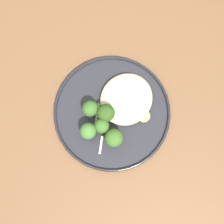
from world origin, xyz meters
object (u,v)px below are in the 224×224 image
(broccoli_floret_tall_stalk, at_px, (90,109))
(seared_scallop_left_edge, at_px, (144,116))
(broccoli_floret_front_edge, at_px, (114,138))
(seared_scallop_on_noodles, at_px, (135,83))
(dinner_plate, at_px, (112,113))
(seared_scallop_right_edge, at_px, (116,116))
(broccoli_floret_rear_charred, at_px, (102,126))
(broccoli_floret_small_sprig, at_px, (90,132))
(seared_scallop_tiny_bay, at_px, (125,88))
(broccoli_floret_split_head, at_px, (106,113))
(seared_scallop_half_hidden, at_px, (122,104))

(broccoli_floret_tall_stalk, bearing_deg, seared_scallop_left_edge, 122.56)
(seared_scallop_left_edge, xyz_separation_m, broccoli_floret_front_edge, (0.09, -0.02, 0.02))
(seared_scallop_left_edge, relative_size, seared_scallop_on_noodles, 0.98)
(dinner_plate, xyz_separation_m, seared_scallop_on_noodles, (-0.09, 0.00, 0.01))
(seared_scallop_left_edge, relative_size, broccoli_floret_front_edge, 0.53)
(seared_scallop_right_edge, relative_size, broccoli_floret_tall_stalk, 0.62)
(seared_scallop_right_edge, height_order, broccoli_floret_rear_charred, broccoli_floret_rear_charred)
(seared_scallop_left_edge, bearing_deg, broccoli_floret_tall_stalk, -57.44)
(dinner_plate, distance_m, broccoli_floret_small_sprig, 0.08)
(seared_scallop_tiny_bay, relative_size, broccoli_floret_small_sprig, 0.60)
(broccoli_floret_split_head, xyz_separation_m, broccoli_floret_tall_stalk, (0.01, -0.04, -0.00))
(broccoli_floret_tall_stalk, bearing_deg, seared_scallop_tiny_bay, 163.36)
(seared_scallop_tiny_bay, bearing_deg, broccoli_floret_tall_stalk, -16.64)
(dinner_plate, relative_size, seared_scallop_on_noodles, 9.55)
(seared_scallop_half_hidden, relative_size, seared_scallop_right_edge, 0.73)
(broccoli_floret_small_sprig, distance_m, broccoli_floret_tall_stalk, 0.06)
(seared_scallop_half_hidden, bearing_deg, dinner_plate, -12.24)
(seared_scallop_tiny_bay, xyz_separation_m, broccoli_floret_rear_charred, (0.11, 0.02, 0.03))
(seared_scallop_tiny_bay, xyz_separation_m, broccoli_floret_small_sprig, (0.14, 0.01, 0.03))
(seared_scallop_tiny_bay, xyz_separation_m, broccoli_floret_split_head, (0.08, 0.01, 0.03))
(seared_scallop_tiny_bay, bearing_deg, broccoli_floret_split_head, 4.48)
(broccoli_floret_front_edge, bearing_deg, seared_scallop_tiny_bay, -153.50)
(seared_scallop_half_hidden, bearing_deg, broccoli_floret_rear_charred, -1.49)
(dinner_plate, xyz_separation_m, seared_scallop_right_edge, (0.00, 0.01, 0.01))
(broccoli_floret_tall_stalk, bearing_deg, seared_scallop_right_edge, 116.17)
(seared_scallop_half_hidden, distance_m, seared_scallop_right_edge, 0.03)
(seared_scallop_right_edge, height_order, broccoli_floret_tall_stalk, broccoli_floret_tall_stalk)
(seared_scallop_half_hidden, bearing_deg, broccoli_floret_small_sprig, -7.70)
(seared_scallop_on_noodles, relative_size, broccoli_floret_tall_stalk, 0.54)
(broccoli_floret_rear_charred, bearing_deg, broccoli_floret_split_head, -158.64)
(seared_scallop_half_hidden, relative_size, broccoli_floret_rear_charred, 0.45)
(broccoli_floret_split_head, bearing_deg, seared_scallop_tiny_bay, -175.52)
(seared_scallop_right_edge, height_order, broccoli_floret_front_edge, broccoli_floret_front_edge)
(broccoli_floret_small_sprig, relative_size, broccoli_floret_rear_charred, 1.02)
(broccoli_floret_small_sprig, bearing_deg, seared_scallop_on_noodles, 177.41)
(seared_scallop_half_hidden, height_order, broccoli_floret_split_head, broccoli_floret_split_head)
(seared_scallop_half_hidden, bearing_deg, broccoli_floret_front_edge, 25.73)
(seared_scallop_right_edge, distance_m, seared_scallop_left_edge, 0.07)
(broccoli_floret_split_head, relative_size, broccoli_floret_small_sprig, 1.06)
(seared_scallop_tiny_bay, xyz_separation_m, seared_scallop_on_noodles, (-0.02, 0.01, 0.00))
(seared_scallop_right_edge, xyz_separation_m, broccoli_floret_rear_charred, (0.04, -0.01, 0.03))
(dinner_plate, relative_size, seared_scallop_half_hidden, 11.48)
(dinner_plate, distance_m, broccoli_floret_front_edge, 0.07)
(dinner_plate, bearing_deg, broccoli_floret_tall_stalk, -55.70)
(seared_scallop_on_noodles, bearing_deg, dinner_plate, -0.04)
(dinner_plate, bearing_deg, seared_scallop_half_hidden, 167.76)
(seared_scallop_tiny_bay, distance_m, broccoli_floret_split_head, 0.09)
(dinner_plate, xyz_separation_m, broccoli_floret_rear_charred, (0.04, 0.00, 0.04))
(broccoli_floret_split_head, distance_m, broccoli_floret_small_sprig, 0.06)
(seared_scallop_half_hidden, height_order, broccoli_floret_rear_charred, broccoli_floret_rear_charred)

